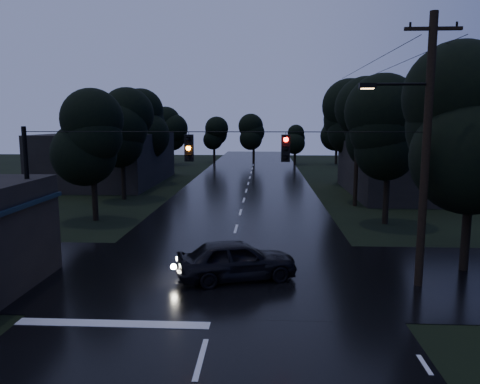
{
  "coord_description": "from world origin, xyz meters",
  "views": [
    {
      "loc": [
        1.63,
        -6.38,
        6.19
      ],
      "look_at": [
        0.55,
        13.97,
        3.1
      ],
      "focal_mm": 35.0,
      "sensor_mm": 36.0,
      "label": 1
    }
  ],
  "objects": [
    {
      "name": "main_road",
      "position": [
        0.0,
        30.0,
        0.0
      ],
      "size": [
        12.0,
        120.0,
        0.02
      ],
      "primitive_type": "cube",
      "color": "black",
      "rests_on": "ground"
    },
    {
      "name": "cross_street",
      "position": [
        0.0,
        12.0,
        0.0
      ],
      "size": [
        60.0,
        9.0,
        0.02
      ],
      "primitive_type": "cube",
      "color": "black",
      "rests_on": "ground"
    },
    {
      "name": "building_far_right",
      "position": [
        14.0,
        34.0,
        2.2
      ],
      "size": [
        10.0,
        14.0,
        4.4
      ],
      "primitive_type": "cube",
      "color": "black",
      "rests_on": "ground"
    },
    {
      "name": "building_far_left",
      "position": [
        -14.0,
        40.0,
        2.5
      ],
      "size": [
        10.0,
        16.0,
        5.0
      ],
      "primitive_type": "cube",
      "color": "black",
      "rests_on": "ground"
    },
    {
      "name": "utility_pole_main",
      "position": [
        7.41,
        11.0,
        5.26
      ],
      "size": [
        3.5,
        0.3,
        10.0
      ],
      "color": "black",
      "rests_on": "ground"
    },
    {
      "name": "utility_pole_far",
      "position": [
        8.3,
        28.0,
        3.88
      ],
      "size": [
        2.0,
        0.3,
        7.5
      ],
      "color": "black",
      "rests_on": "ground"
    },
    {
      "name": "anchor_pole_left",
      "position": [
        -7.5,
        11.0,
        3.0
      ],
      "size": [
        0.18,
        0.18,
        6.0
      ],
      "primitive_type": "cylinder",
      "color": "black",
      "rests_on": "ground"
    },
    {
      "name": "span_signals",
      "position": [
        0.56,
        10.99,
        5.24
      ],
      "size": [
        15.0,
        0.37,
        1.12
      ],
      "color": "black",
      "rests_on": "ground"
    },
    {
      "name": "tree_corner_near",
      "position": [
        10.0,
        13.0,
        5.99
      ],
      "size": [
        4.48,
        4.48,
        9.44
      ],
      "color": "black",
      "rests_on": "ground"
    },
    {
      "name": "tree_left_a",
      "position": [
        -9.0,
        22.0,
        5.24
      ],
      "size": [
        3.92,
        3.92,
        8.26
      ],
      "color": "black",
      "rests_on": "ground"
    },
    {
      "name": "tree_left_b",
      "position": [
        -9.6,
        30.0,
        5.62
      ],
      "size": [
        4.2,
        4.2,
        8.85
      ],
      "color": "black",
      "rests_on": "ground"
    },
    {
      "name": "tree_left_c",
      "position": [
        -10.2,
        40.0,
        5.99
      ],
      "size": [
        4.48,
        4.48,
        9.44
      ],
      "color": "black",
      "rests_on": "ground"
    },
    {
      "name": "tree_right_a",
      "position": [
        9.0,
        22.0,
        5.62
      ],
      "size": [
        4.2,
        4.2,
        8.85
      ],
      "color": "black",
      "rests_on": "ground"
    },
    {
      "name": "tree_right_b",
      "position": [
        9.6,
        30.0,
        5.99
      ],
      "size": [
        4.48,
        4.48,
        9.44
      ],
      "color": "black",
      "rests_on": "ground"
    },
    {
      "name": "tree_right_c",
      "position": [
        10.2,
        40.0,
        6.37
      ],
      "size": [
        4.76,
        4.76,
        10.03
      ],
      "color": "black",
      "rests_on": "ground"
    },
    {
      "name": "car",
      "position": [
        0.55,
        11.35,
        0.8
      ],
      "size": [
        5.07,
        3.22,
        1.61
      ],
      "primitive_type": "imported",
      "rotation": [
        0.0,
        0.0,
        1.87
      ],
      "color": "black",
      "rests_on": "ground"
    }
  ]
}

